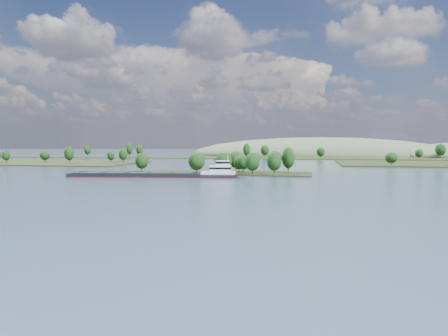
# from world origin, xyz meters

# --- Properties ---
(ground) EXTENTS (1800.00, 1800.00, 0.00)m
(ground) POSITION_xyz_m (0.00, 120.00, 0.00)
(ground) COLOR #324357
(ground) RESTS_ON ground
(tree_island) EXTENTS (100.00, 30.74, 14.38)m
(tree_island) POSITION_xyz_m (6.96, 178.82, 3.97)
(tree_island) COLOR black
(tree_island) RESTS_ON ground
(back_shoreline) EXTENTS (900.00, 60.00, 15.67)m
(back_shoreline) POSITION_xyz_m (9.16, 399.75, 0.77)
(back_shoreline) COLOR black
(back_shoreline) RESTS_ON ground
(hill_west) EXTENTS (320.00, 160.00, 44.00)m
(hill_west) POSITION_xyz_m (60.00, 500.00, 0.00)
(hill_west) COLOR #4A5D40
(hill_west) RESTS_ON ground
(cargo_barge) EXTENTS (80.37, 20.10, 10.79)m
(cargo_barge) POSITION_xyz_m (-17.81, 151.88, 1.36)
(cargo_barge) COLOR black
(cargo_barge) RESTS_ON ground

